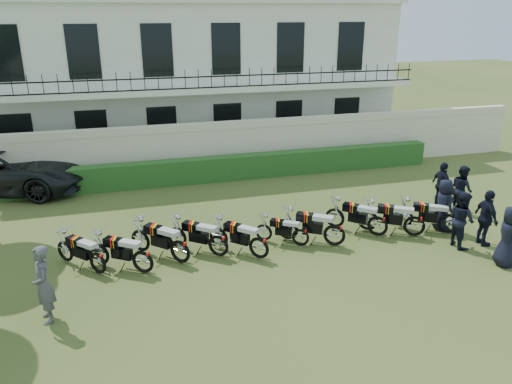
# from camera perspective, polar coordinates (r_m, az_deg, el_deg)

# --- Properties ---
(ground) EXTENTS (100.00, 100.00, 0.00)m
(ground) POSITION_cam_1_polar(r_m,az_deg,el_deg) (14.43, -0.28, -7.68)
(ground) COLOR #3A4C1E
(ground) RESTS_ON ground
(perimeter_wall) EXTENTS (30.00, 0.35, 2.30)m
(perimeter_wall) POSITION_cam_1_polar(r_m,az_deg,el_deg) (21.33, -6.01, 4.90)
(perimeter_wall) COLOR beige
(perimeter_wall) RESTS_ON ground
(hedge) EXTENTS (18.00, 0.60, 1.00)m
(hedge) POSITION_cam_1_polar(r_m,az_deg,el_deg) (20.94, -2.87, 2.79)
(hedge) COLOR #1D4117
(hedge) RESTS_ON ground
(building) EXTENTS (20.40, 9.60, 7.40)m
(building) POSITION_cam_1_polar(r_m,az_deg,el_deg) (26.66, -8.50, 13.40)
(building) COLOR white
(building) RESTS_ON ground
(motorcycle_0) EXTENTS (1.38, 1.49, 1.06)m
(motorcycle_0) POSITION_cam_1_polar(r_m,az_deg,el_deg) (14.11, -17.69, -7.17)
(motorcycle_0) COLOR black
(motorcycle_0) RESTS_ON ground
(motorcycle_1) EXTENTS (1.73, 1.23, 1.11)m
(motorcycle_1) POSITION_cam_1_polar(r_m,az_deg,el_deg) (13.81, -12.84, -7.20)
(motorcycle_1) COLOR black
(motorcycle_1) RESTS_ON ground
(motorcycle_2) EXTENTS (1.57, 1.58, 1.16)m
(motorcycle_2) POSITION_cam_1_polar(r_m,az_deg,el_deg) (14.13, -8.70, -6.13)
(motorcycle_2) COLOR black
(motorcycle_2) RESTS_ON ground
(motorcycle_3) EXTENTS (1.64, 1.37, 1.11)m
(motorcycle_3) POSITION_cam_1_polar(r_m,az_deg,el_deg) (14.38, -4.33, -5.56)
(motorcycle_3) COLOR black
(motorcycle_3) RESTS_ON ground
(motorcycle_4) EXTENTS (1.49, 1.51, 1.10)m
(motorcycle_4) POSITION_cam_1_polar(r_m,az_deg,el_deg) (14.22, 0.35, -5.83)
(motorcycle_4) COLOR black
(motorcycle_4) RESTS_ON ground
(motorcycle_5) EXTENTS (1.46, 1.01, 0.92)m
(motorcycle_5) POSITION_cam_1_polar(r_m,az_deg,el_deg) (15.05, 5.13, -4.72)
(motorcycle_5) COLOR black
(motorcycle_5) RESTS_ON ground
(motorcycle_6) EXTENTS (1.82, 1.25, 1.15)m
(motorcycle_6) POSITION_cam_1_polar(r_m,az_deg,el_deg) (15.14, 8.98, -4.32)
(motorcycle_6) COLOR black
(motorcycle_6) RESTS_ON ground
(motorcycle_7) EXTENTS (1.56, 1.49, 1.12)m
(motorcycle_7) POSITION_cam_1_polar(r_m,az_deg,el_deg) (16.05, 13.78, -3.26)
(motorcycle_7) COLOR black
(motorcycle_7) RESTS_ON ground
(motorcycle_8) EXTENTS (1.80, 1.25, 1.14)m
(motorcycle_8) POSITION_cam_1_polar(r_m,az_deg,el_deg) (16.34, 17.69, -3.20)
(motorcycle_8) COLOR black
(motorcycle_8) RESTS_ON ground
(motorcycle_9) EXTENTS (1.75, 1.20, 1.11)m
(motorcycle_9) POSITION_cam_1_polar(r_m,az_deg,el_deg) (16.94, 21.20, -2.86)
(motorcycle_9) COLOR black
(motorcycle_9) RESTS_ON ground
(suv) EXTENTS (6.91, 4.66, 1.76)m
(suv) POSITION_cam_1_polar(r_m,az_deg,el_deg) (21.72, -26.72, 2.30)
(suv) COLOR black
(suv) RESTS_ON ground
(inspector) EXTENTS (0.59, 0.77, 1.86)m
(inspector) POSITION_cam_1_polar(r_m,az_deg,el_deg) (12.33, -23.15, -9.71)
(inspector) COLOR #545459
(inspector) RESTS_ON ground
(officer_0) EXTENTS (0.74, 0.96, 1.75)m
(officer_0) POSITION_cam_1_polar(r_m,az_deg,el_deg) (15.39, 26.88, -4.55)
(officer_0) COLOR black
(officer_0) RESTS_ON ground
(officer_1) EXTENTS (0.66, 0.84, 1.73)m
(officer_1) POSITION_cam_1_polar(r_m,az_deg,el_deg) (16.07, 22.44, -2.90)
(officer_1) COLOR black
(officer_1) RESTS_ON ground
(officer_2) EXTENTS (0.53, 1.06, 1.75)m
(officer_2) POSITION_cam_1_polar(r_m,az_deg,el_deg) (16.41, 24.81, -2.73)
(officer_2) COLOR black
(officer_2) RESTS_ON ground
(officer_3) EXTENTS (0.54, 0.83, 1.70)m
(officer_3) POSITION_cam_1_polar(r_m,az_deg,el_deg) (17.09, 20.66, -1.37)
(officer_3) COLOR black
(officer_3) RESTS_ON ground
(officer_4) EXTENTS (0.74, 0.90, 1.69)m
(officer_4) POSITION_cam_1_polar(r_m,az_deg,el_deg) (18.83, 22.45, 0.33)
(officer_4) COLOR black
(officer_4) RESTS_ON ground
(officer_5) EXTENTS (0.43, 0.99, 1.68)m
(officer_5) POSITION_cam_1_polar(r_m,az_deg,el_deg) (18.99, 20.46, 0.73)
(officer_5) COLOR black
(officer_5) RESTS_ON ground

